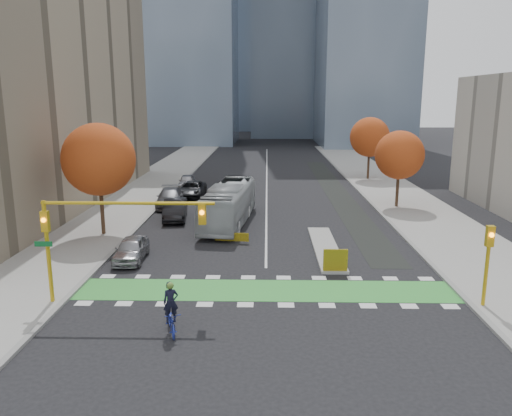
{
  "coord_description": "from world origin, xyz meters",
  "views": [
    {
      "loc": [
        0.03,
        -23.24,
        9.95
      ],
      "look_at": [
        -0.66,
        8.05,
        3.0
      ],
      "focal_mm": 35.0,
      "sensor_mm": 36.0,
      "label": 1
    }
  ],
  "objects_px": {
    "cyclist": "(171,316)",
    "parked_car_c": "(170,198)",
    "parked_car_a": "(131,249)",
    "parked_car_b": "(175,209)",
    "bus": "(229,204)",
    "hazard_board": "(335,260)",
    "tree_west": "(99,160)",
    "tree_east_near": "(399,155)",
    "parked_car_e": "(187,181)",
    "tree_east_far": "(370,137)",
    "parked_car_d": "(192,189)",
    "traffic_signal_east": "(488,254)",
    "traffic_signal_west": "(99,225)"
  },
  "relations": [
    {
      "from": "cyclist",
      "to": "parked_car_c",
      "type": "relative_size",
      "value": 0.4
    },
    {
      "from": "hazard_board",
      "to": "tree_west",
      "type": "distance_m",
      "value": 18.44
    },
    {
      "from": "tree_east_far",
      "to": "tree_east_near",
      "type": "bearing_deg",
      "value": -91.79
    },
    {
      "from": "tree_east_far",
      "to": "traffic_signal_east",
      "type": "xyz_separation_m",
      "value": [
        -2.0,
        -38.51,
        -2.51
      ]
    },
    {
      "from": "tree_east_near",
      "to": "cyclist",
      "type": "distance_m",
      "value": 30.35
    },
    {
      "from": "parked_car_e",
      "to": "cyclist",
      "type": "bearing_deg",
      "value": -85.36
    },
    {
      "from": "traffic_signal_west",
      "to": "bus",
      "type": "bearing_deg",
      "value": 73.15
    },
    {
      "from": "parked_car_b",
      "to": "traffic_signal_east",
      "type": "bearing_deg",
      "value": -50.9
    },
    {
      "from": "tree_west",
      "to": "parked_car_d",
      "type": "relative_size",
      "value": 1.53
    },
    {
      "from": "hazard_board",
      "to": "tree_east_near",
      "type": "xyz_separation_m",
      "value": [
        8.0,
        17.8,
        4.06
      ]
    },
    {
      "from": "cyclist",
      "to": "parked_car_e",
      "type": "bearing_deg",
      "value": 80.39
    },
    {
      "from": "traffic_signal_west",
      "to": "parked_car_d",
      "type": "relative_size",
      "value": 1.58
    },
    {
      "from": "tree_east_near",
      "to": "parked_car_c",
      "type": "height_order",
      "value": "tree_east_near"
    },
    {
      "from": "tree_east_near",
      "to": "cyclist",
      "type": "relative_size",
      "value": 3.07
    },
    {
      "from": "parked_car_e",
      "to": "tree_west",
      "type": "bearing_deg",
      "value": -101.83
    },
    {
      "from": "parked_car_c",
      "to": "traffic_signal_east",
      "type": "bearing_deg",
      "value": -55.48
    },
    {
      "from": "tree_east_near",
      "to": "tree_west",
      "type": "bearing_deg",
      "value": -157.38
    },
    {
      "from": "tree_east_near",
      "to": "traffic_signal_west",
      "type": "xyz_separation_m",
      "value": [
        -19.93,
        -22.51,
        -0.83
      ]
    },
    {
      "from": "tree_east_far",
      "to": "parked_car_a",
      "type": "distance_m",
      "value": 38.25
    },
    {
      "from": "parked_car_a",
      "to": "parked_car_b",
      "type": "xyz_separation_m",
      "value": [
        0.8,
        10.75,
        0.12
      ]
    },
    {
      "from": "bus",
      "to": "hazard_board",
      "type": "bearing_deg",
      "value": -52.71
    },
    {
      "from": "hazard_board",
      "to": "tree_east_far",
      "type": "distance_m",
      "value": 35.13
    },
    {
      "from": "tree_east_far",
      "to": "traffic_signal_west",
      "type": "height_order",
      "value": "tree_east_far"
    },
    {
      "from": "tree_west",
      "to": "parked_car_e",
      "type": "bearing_deg",
      "value": 81.48
    },
    {
      "from": "tree_east_far",
      "to": "bus",
      "type": "distance_m",
      "value": 27.35
    },
    {
      "from": "parked_car_b",
      "to": "parked_car_c",
      "type": "bearing_deg",
      "value": 98.87
    },
    {
      "from": "parked_car_a",
      "to": "parked_car_c",
      "type": "distance_m",
      "value": 15.76
    },
    {
      "from": "tree_east_near",
      "to": "parked_car_e",
      "type": "bearing_deg",
      "value": 154.47
    },
    {
      "from": "tree_east_near",
      "to": "parked_car_b",
      "type": "bearing_deg",
      "value": -165.77
    },
    {
      "from": "parked_car_e",
      "to": "hazard_board",
      "type": "bearing_deg",
      "value": -68.27
    },
    {
      "from": "cyclist",
      "to": "parked_car_b",
      "type": "xyz_separation_m",
      "value": [
        -3.55,
        20.46,
        0.08
      ]
    },
    {
      "from": "cyclist",
      "to": "parked_car_d",
      "type": "relative_size",
      "value": 0.43
    },
    {
      "from": "hazard_board",
      "to": "tree_east_far",
      "type": "height_order",
      "value": "tree_east_far"
    },
    {
      "from": "tree_east_near",
      "to": "cyclist",
      "type": "height_order",
      "value": "tree_east_near"
    },
    {
      "from": "traffic_signal_east",
      "to": "parked_car_b",
      "type": "bearing_deg",
      "value": 135.9
    },
    {
      "from": "tree_west",
      "to": "tree_east_far",
      "type": "xyz_separation_m",
      "value": [
        24.5,
        26.0,
        -0.38
      ]
    },
    {
      "from": "cyclist",
      "to": "parked_car_a",
      "type": "xyz_separation_m",
      "value": [
        -4.35,
        9.71,
        -0.04
      ]
    },
    {
      "from": "tree_east_far",
      "to": "parked_car_e",
      "type": "height_order",
      "value": "tree_east_far"
    },
    {
      "from": "hazard_board",
      "to": "tree_east_near",
      "type": "bearing_deg",
      "value": 65.8
    },
    {
      "from": "parked_car_d",
      "to": "parked_car_e",
      "type": "distance_m",
      "value": 5.17
    },
    {
      "from": "hazard_board",
      "to": "traffic_signal_west",
      "type": "relative_size",
      "value": 0.16
    },
    {
      "from": "parked_car_d",
      "to": "traffic_signal_west",
      "type": "bearing_deg",
      "value": -89.53
    },
    {
      "from": "parked_car_a",
      "to": "tree_east_far",
      "type": "bearing_deg",
      "value": 54.54
    },
    {
      "from": "bus",
      "to": "parked_car_e",
      "type": "bearing_deg",
      "value": 116.35
    },
    {
      "from": "parked_car_c",
      "to": "hazard_board",
      "type": "bearing_deg",
      "value": -60.25
    },
    {
      "from": "bus",
      "to": "parked_car_c",
      "type": "distance_m",
      "value": 8.71
    },
    {
      "from": "cyclist",
      "to": "bus",
      "type": "relative_size",
      "value": 0.2
    },
    {
      "from": "tree_east_far",
      "to": "bus",
      "type": "bearing_deg",
      "value": -124.88
    },
    {
      "from": "parked_car_c",
      "to": "tree_west",
      "type": "bearing_deg",
      "value": -113.01
    },
    {
      "from": "bus",
      "to": "parked_car_c",
      "type": "relative_size",
      "value": 2.03
    }
  ]
}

